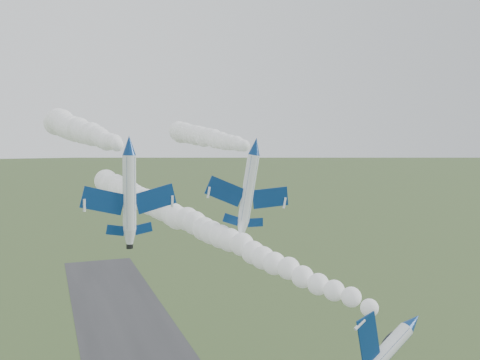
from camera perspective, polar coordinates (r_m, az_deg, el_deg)
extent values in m
cylinder|color=white|center=(52.43, 17.94, -14.22)|extent=(3.69, 7.70, 1.80)
cone|color=navy|center=(49.95, 22.45, -15.35)|extent=(2.25, 2.36, 1.80)
cone|color=white|center=(55.10, 14.04, -13.16)|extent=(2.16, 2.02, 1.80)
cylinder|color=black|center=(55.65, 13.33, -12.95)|extent=(1.02, 0.75, 0.91)
ellipsoid|color=black|center=(51.66, 20.02, -14.31)|extent=(1.83, 2.79, 1.20)
cube|color=navy|center=(51.11, 16.44, -11.95)|extent=(2.46, 2.58, 3.71)
cube|color=navy|center=(54.50, 17.95, -16.20)|extent=(2.46, 2.58, 3.71)
cube|color=navy|center=(53.75, 14.28, -12.21)|extent=(1.11, 1.18, 1.63)
cube|color=navy|center=(55.50, 15.11, -14.43)|extent=(1.11, 1.18, 1.63)
cube|color=navy|center=(55.08, 15.59, -12.62)|extent=(2.11, 1.85, 0.99)
cylinder|color=white|center=(68.98, -11.74, 3.63)|extent=(2.64, 9.61, 1.72)
cone|color=navy|center=(63.19, -10.41, 3.52)|extent=(1.95, 2.64, 1.72)
cone|color=white|center=(74.57, -12.83, 3.72)|extent=(1.91, 2.19, 1.72)
cylinder|color=black|center=(75.67, -13.03, 3.73)|extent=(0.93, 0.76, 0.87)
ellipsoid|color=black|center=(66.60, -11.23, 4.13)|extent=(1.46, 3.35, 1.14)
cube|color=navy|center=(69.11, -14.66, 3.47)|extent=(5.44, 3.21, 0.23)
cube|color=navy|center=(70.76, -9.26, 3.53)|extent=(5.44, 3.21, 0.23)
cube|color=navy|center=(73.19, -14.03, 3.69)|extent=(2.37, 1.46, 0.14)
cube|color=navy|center=(74.02, -11.29, 3.72)|extent=(2.37, 1.46, 0.14)
cube|color=navy|center=(73.30, -12.61, 4.85)|extent=(0.35, 1.81, 2.49)
cylinder|color=white|center=(74.19, 1.64, 3.60)|extent=(2.89, 9.45, 1.91)
cone|color=navy|center=(68.56, 2.97, 3.46)|extent=(2.16, 2.63, 1.91)
cone|color=white|center=(79.63, 0.53, 3.71)|extent=(2.11, 2.18, 1.91)
cylinder|color=black|center=(80.71, 0.33, 3.73)|extent=(1.03, 0.76, 0.97)
ellipsoid|color=black|center=(71.90, 2.24, 4.03)|extent=(1.60, 3.31, 1.27)
cube|color=navy|center=(74.21, -1.01, 3.89)|extent=(5.31, 3.18, 0.98)
cube|color=navy|center=(76.00, 3.81, 3.09)|extent=(5.31, 3.18, 0.98)
cube|color=navy|center=(78.23, -0.53, 3.89)|extent=(2.32, 1.45, 0.47)
cube|color=navy|center=(79.15, 1.94, 3.49)|extent=(2.32, 1.45, 0.47)
cube|color=navy|center=(78.45, 0.93, 4.72)|extent=(0.71, 1.82, 2.43)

